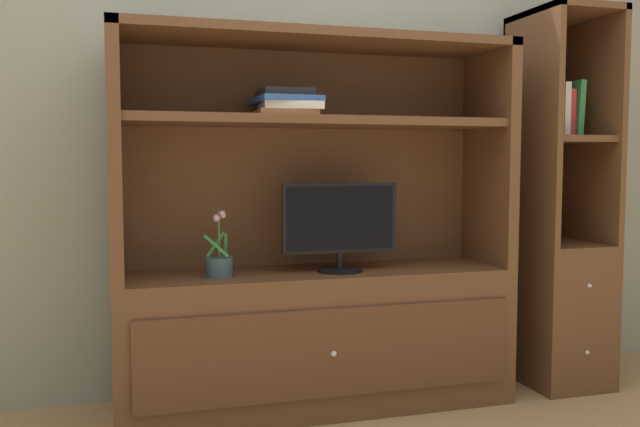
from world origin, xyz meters
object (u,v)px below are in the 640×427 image
potted_plant (219,264)px  magazine_stack (286,104)px  upright_book_row (556,111)px  tv_monitor (340,224)px  media_console (316,292)px  bookshelf_tall (557,257)px

potted_plant → magazine_stack: bearing=8.5°
upright_book_row → tv_monitor: bearing=-177.4°
potted_plant → magazine_stack: (0.29, 0.04, 0.65)m
upright_book_row → magazine_stack: bearing=-179.8°
magazine_stack → upright_book_row: size_ratio=1.31×
media_console → potted_plant: 0.45m
media_console → upright_book_row: bearing=-0.4°
tv_monitor → bookshelf_tall: size_ratio=0.29×
magazine_stack → potted_plant: bearing=-171.5°
tv_monitor → magazine_stack: bearing=169.1°
media_console → magazine_stack: bearing=-174.5°
potted_plant → bookshelf_tall: 1.63m
tv_monitor → bookshelf_tall: bearing=3.0°
bookshelf_tall → potted_plant: bearing=-178.0°
media_console → bookshelf_tall: (1.20, 0.00, 0.11)m
bookshelf_tall → upright_book_row: bearing=-164.7°
media_console → upright_book_row: 1.42m
tv_monitor → potted_plant: 0.54m
potted_plant → bookshelf_tall: bookshelf_tall is taller
magazine_stack → tv_monitor: bearing=-10.9°
media_console → tv_monitor: bearing=-32.4°
bookshelf_tall → upright_book_row: size_ratio=6.76×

